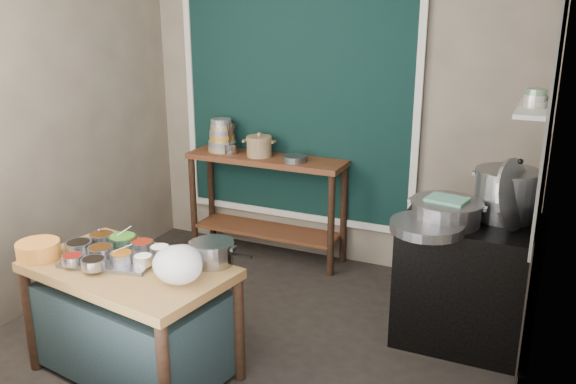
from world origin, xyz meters
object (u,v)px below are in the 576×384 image
at_px(yellow_basin, 38,250).
at_px(ceramic_crock, 259,147).
at_px(condiment_tray, 114,257).
at_px(utensil_cup, 231,148).
at_px(stock_pot, 506,194).
at_px(saucepan, 213,253).
at_px(prep_table, 133,321).
at_px(back_counter, 267,207).
at_px(steamer, 446,212).
at_px(stove_block, 468,283).

bearing_deg(yellow_basin, ceramic_crock, 78.04).
xyz_separation_m(condiment_tray, yellow_basin, (-0.45, -0.17, 0.04)).
height_order(utensil_cup, stock_pot, stock_pot).
bearing_deg(stock_pot, saucepan, -142.06).
bearing_deg(utensil_cup, prep_table, -78.21).
bearing_deg(ceramic_crock, stock_pot, -15.02).
distance_m(yellow_basin, stock_pot, 3.03).
bearing_deg(prep_table, utensil_cup, 110.88).
bearing_deg(saucepan, yellow_basin, -161.36).
bearing_deg(yellow_basin, back_counter, 76.65).
relative_size(back_counter, condiment_tray, 2.62).
distance_m(utensil_cup, steamer, 2.24).
distance_m(condiment_tray, utensil_cup, 2.00).
bearing_deg(stove_block, ceramic_crock, 160.01).
relative_size(stove_block, steamer, 1.89).
distance_m(prep_table, yellow_basin, 0.73).
xyz_separation_m(prep_table, stove_block, (1.83, 1.30, 0.05)).
height_order(stove_block, ceramic_crock, ceramic_crock).
bearing_deg(back_counter, stove_block, -21.02).
height_order(back_counter, utensil_cup, utensil_cup).
xyz_separation_m(yellow_basin, ceramic_crock, (0.45, 2.14, 0.23)).
relative_size(prep_table, yellow_basin, 4.73).
relative_size(stove_block, yellow_basin, 3.41).
bearing_deg(stove_block, steamer, -143.24).
bearing_deg(steamer, stove_block, 36.76).
bearing_deg(ceramic_crock, back_counter, 16.61).
height_order(yellow_basin, ceramic_crock, ceramic_crock).
bearing_deg(stock_pot, ceramic_crock, 164.98).
bearing_deg(condiment_tray, stove_block, 32.60).
bearing_deg(utensil_cup, stock_pot, -13.29).
xyz_separation_m(stock_pot, steamer, (-0.33, -0.26, -0.09)).
relative_size(yellow_basin, stock_pot, 0.62).
distance_m(prep_table, utensil_cup, 2.15).
distance_m(saucepan, utensil_cup, 1.98).
xyz_separation_m(saucepan, utensil_cup, (-0.88, 1.77, 0.17)).
height_order(prep_table, utensil_cup, utensil_cup).
relative_size(prep_table, back_counter, 0.86).
height_order(back_counter, condiment_tray, back_counter).
bearing_deg(stock_pot, utensil_cup, 166.71).
distance_m(saucepan, steamer, 1.53).
relative_size(saucepan, steamer, 0.55).
bearing_deg(utensil_cup, saucepan, -63.71).
bearing_deg(stock_pot, steamer, -141.74).
distance_m(utensil_cup, stock_pot, 2.48).
height_order(condiment_tray, ceramic_crock, ceramic_crock).
height_order(yellow_basin, saucepan, saucepan).
bearing_deg(steamer, stock_pot, 38.26).
distance_m(condiment_tray, yellow_basin, 0.48).
height_order(prep_table, saucepan, saucepan).
xyz_separation_m(back_counter, stove_block, (1.90, -0.73, -0.05)).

